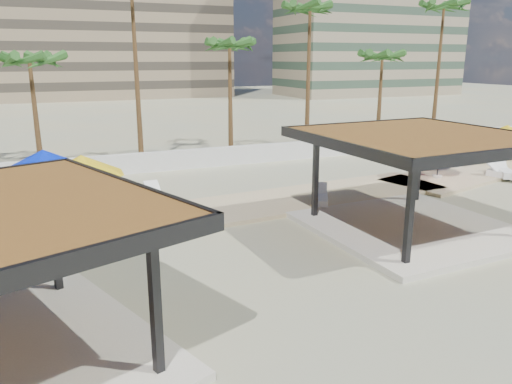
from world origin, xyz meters
TOP-DOWN VIEW (x-y plane):
  - ground at (0.00, 0.00)m, footprint 200.00×200.00m
  - promenade at (2.00, 7.67)m, footprint 44.45×7.97m
  - boundary_wall at (0.00, 16.00)m, footprint 56.00×0.30m
  - building_mid at (4.00, 78.00)m, footprint 38.00×16.00m
  - pavilion_central at (4.24, 1.48)m, footprint 7.94×7.94m
  - umbrella_b at (-7.50, 6.44)m, footprint 4.13×4.13m
  - umbrella_c at (11.16, 7.55)m, footprint 3.83×3.83m
  - umbrella_d at (14.06, 9.20)m, footprint 3.03×3.03m
  - umbrella_e at (18.07, 9.20)m, footprint 3.16×3.16m
  - umbrella_f at (-8.81, 9.20)m, footprint 3.76×3.76m
  - lounger_a at (-4.22, 8.78)m, footprint 0.83×2.20m
  - lounger_b at (2.68, 5.84)m, footprint 1.49×1.98m
  - lounger_c at (14.60, 6.03)m, footprint 1.34×2.19m
  - lounger_d at (14.99, 6.51)m, footprint 1.74×2.31m
  - palm_c at (-9.00, 18.10)m, footprint 3.00×3.00m
  - palm_e at (3.00, 18.40)m, footprint 3.00×3.00m
  - palm_f at (9.00, 18.60)m, footprint 3.00×3.00m
  - palm_g at (15.00, 18.20)m, footprint 3.00×3.00m
  - palm_h at (21.00, 18.80)m, footprint 3.00×3.00m

SIDE VIEW (x-z plane):
  - ground at x=0.00m, z-range 0.00..0.00m
  - promenade at x=2.00m, z-range -0.06..0.18m
  - lounger_b at x=2.68m, z-range -0.01..0.72m
  - lounger_c at x=14.60m, z-range -0.02..0.76m
  - lounger_a at x=-4.22m, z-range -0.03..0.78m
  - lounger_d at x=14.99m, z-range -0.04..0.81m
  - boundary_wall at x=0.00m, z-range 0.00..1.20m
  - umbrella_e at x=18.07m, z-range 1.03..3.39m
  - umbrella_d at x=14.06m, z-range 1.04..3.42m
  - pavilion_central at x=4.24m, z-range 0.38..4.26m
  - umbrella_f at x=-8.81m, z-range 1.16..3.87m
  - umbrella_c at x=11.16m, z-range 1.18..3.98m
  - umbrella_b at x=-7.50m, z-range 1.21..4.08m
  - palm_c at x=-9.00m, z-range 2.60..9.93m
  - palm_g at x=15.00m, z-range 2.71..10.26m
  - palm_e at x=3.00m, z-range 3.02..11.27m
  - palm_f at x=9.00m, z-range 4.11..14.84m
  - palm_h at x=21.00m, z-range 4.36..15.69m
  - building_mid at x=4.00m, z-range -0.93..29.47m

